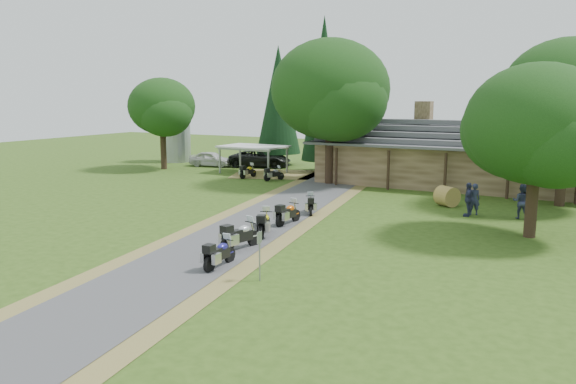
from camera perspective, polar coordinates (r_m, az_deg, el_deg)
The scene contains 25 objects.
ground at distance 24.40m, azimuth -8.63°, elevation -6.11°, with size 120.00×120.00×0.00m, color #2F4A14.
driveway at distance 27.87m, azimuth -4.62°, elevation -4.02°, with size 46.00×46.00×0.00m, color #444447.
lodge at distance 43.82m, azimuth 16.98°, elevation 3.87°, with size 21.40×9.40×4.90m, color brown, non-canonical shape.
silo at distance 58.17m, azimuth -11.38°, elevation 6.07°, with size 3.02×3.02×6.14m, color gray.
carport at distance 48.68m, azimuth -3.53°, elevation 3.33°, with size 5.46×3.64×2.37m, color silver, non-canonical shape.
car_white_sedan at distance 53.66m, azimuth -7.80°, elevation 3.54°, with size 5.37×2.27×1.79m, color silver.
car_dark_suv at distance 52.82m, azimuth -2.85°, elevation 3.86°, with size 6.27×2.67×2.40m, color black.
motorcycle_row_a at distance 22.12m, azimuth -6.95°, elevation -6.08°, with size 1.80×0.59×1.23m, color navy, non-canonical shape.
motorcycle_row_b at distance 24.50m, azimuth -4.83°, elevation -4.29°, with size 2.03×0.66×1.39m, color #ADAFB4, non-canonical shape.
motorcycle_row_c at distance 26.85m, azimuth -2.42°, elevation -3.09°, with size 1.93×0.63×1.32m, color yellow, non-canonical shape.
motorcycle_row_d at distance 29.17m, azimuth 0.02°, elevation -2.07°, with size 1.89×0.62×1.29m, color #DF5C0D, non-canonical shape.
motorcycle_row_e at distance 31.85m, azimuth 2.30°, elevation -1.19°, with size 1.69×0.55×1.16m, color black, non-canonical shape.
motorcycle_carport_a at distance 45.85m, azimuth -4.08°, elevation 2.18°, with size 1.73×0.56×1.18m, color gold, non-canonical shape.
motorcycle_carport_b at distance 44.35m, azimuth -1.43°, elevation 1.91°, with size 1.67×0.54×1.14m, color slate, non-canonical shape.
person_a at distance 33.10m, azimuth 18.39°, elevation -0.43°, with size 0.60×0.43×2.11m, color #2E3353.
person_b at distance 32.95m, azimuth 22.65°, elevation -0.61°, with size 0.64×0.46×2.24m, color #2E3353.
person_c at distance 32.63m, azimuth 17.87°, elevation -0.44°, with size 0.63×0.46×2.23m, color #2E3353.
hay_bale at distance 35.33m, azimuth 15.85°, elevation -0.42°, with size 1.21×1.21×1.11m, color olive.
sign_post at distance 20.33m, azimuth -2.90°, elevation -6.53°, with size 0.33×0.06×1.86m, color gray, non-canonical shape.
oak_lodge_left at distance 42.39m, azimuth 4.29°, elevation 8.51°, with size 8.82×8.82×11.44m, color black, non-canonical shape.
oak_lodge_right at distance 37.46m, azimuth 26.45°, elevation 6.91°, with size 7.79×7.79×10.84m, color black, non-canonical shape.
oak_driveway at distance 28.45m, azimuth 23.87°, elevation 4.26°, with size 6.62×6.62×8.62m, color black, non-canonical shape.
oak_silo at distance 52.26m, azimuth -12.65°, elevation 7.29°, with size 6.00×6.00×9.16m, color black, non-canonical shape.
cedar_near at distance 49.37m, azimuth 3.66°, elevation 9.83°, with size 3.86×3.86×13.39m, color black.
cedar_far at distance 54.28m, azimuth -0.98°, elevation 8.76°, with size 4.28×4.28×11.34m, color black.
Camera 1 is at (13.95, -18.89, 6.63)m, focal length 35.00 mm.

